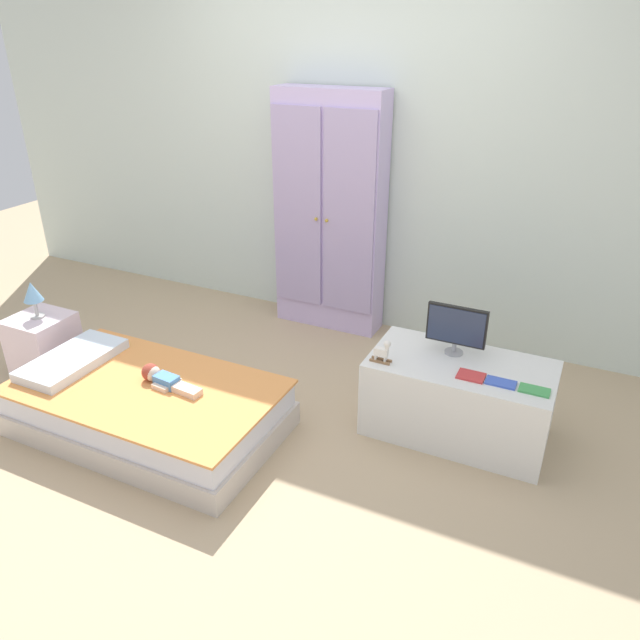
# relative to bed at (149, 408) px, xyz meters

# --- Properties ---
(ground_plane) EXTENTS (10.00, 10.00, 0.02)m
(ground_plane) POSITION_rel_bed_xyz_m (0.43, 0.24, -0.15)
(ground_plane) COLOR tan
(back_wall) EXTENTS (6.40, 0.05, 2.70)m
(back_wall) POSITION_rel_bed_xyz_m (0.43, 1.82, 1.21)
(back_wall) COLOR silver
(back_wall) RESTS_ON ground_plane
(bed) EXTENTS (1.44, 0.83, 0.29)m
(bed) POSITION_rel_bed_xyz_m (0.00, 0.00, 0.00)
(bed) COLOR beige
(bed) RESTS_ON ground_plane
(pillow) EXTENTS (0.31, 0.59, 0.06)m
(pillow) POSITION_rel_bed_xyz_m (-0.53, 0.00, 0.17)
(pillow) COLOR silver
(pillow) RESTS_ON bed
(doll) EXTENTS (0.39, 0.14, 0.10)m
(doll) POSITION_rel_bed_xyz_m (0.06, 0.05, 0.18)
(doll) COLOR #4C84C6
(doll) RESTS_ON bed
(nightstand) EXTENTS (0.34, 0.34, 0.40)m
(nightstand) POSITION_rel_bed_xyz_m (-0.99, 0.19, 0.06)
(nightstand) COLOR silver
(nightstand) RESTS_ON ground_plane
(table_lamp) EXTENTS (0.12, 0.12, 0.23)m
(table_lamp) POSITION_rel_bed_xyz_m (-0.99, 0.19, 0.43)
(table_lamp) COLOR #B7B2AD
(table_lamp) RESTS_ON nightstand
(wardrobe) EXTENTS (0.78, 0.27, 1.68)m
(wardrobe) POSITION_rel_bed_xyz_m (0.33, 1.65, 0.70)
(wardrobe) COLOR silver
(wardrobe) RESTS_ON ground_plane
(tv_stand) EXTENTS (0.96, 0.51, 0.44)m
(tv_stand) POSITION_rel_bed_xyz_m (1.54, 0.71, 0.08)
(tv_stand) COLOR silver
(tv_stand) RESTS_ON ground_plane
(tv_monitor) EXTENTS (0.32, 0.10, 0.28)m
(tv_monitor) POSITION_rel_bed_xyz_m (1.47, 0.80, 0.46)
(tv_monitor) COLOR #99999E
(tv_monitor) RESTS_ON tv_stand
(rocking_horse_toy) EXTENTS (0.11, 0.04, 0.13)m
(rocking_horse_toy) POSITION_rel_bed_xyz_m (1.15, 0.54, 0.36)
(rocking_horse_toy) COLOR #8E6642
(rocking_horse_toy) RESTS_ON tv_stand
(book_red) EXTENTS (0.14, 0.10, 0.01)m
(book_red) POSITION_rel_bed_xyz_m (1.61, 0.59, 0.30)
(book_red) COLOR #CC3838
(book_red) RESTS_ON tv_stand
(book_blue) EXTENTS (0.15, 0.08, 0.01)m
(book_blue) POSITION_rel_bed_xyz_m (1.76, 0.59, 0.30)
(book_blue) COLOR blue
(book_blue) RESTS_ON tv_stand
(book_green) EXTENTS (0.15, 0.08, 0.01)m
(book_green) POSITION_rel_bed_xyz_m (1.92, 0.59, 0.30)
(book_green) COLOR #429E51
(book_green) RESTS_ON tv_stand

